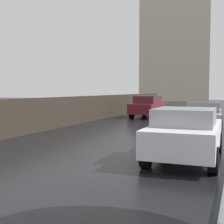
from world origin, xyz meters
TOP-DOWN VIEW (x-y plane):
  - car_silver_mid_road at (2.60, 12.25)m, footprint 1.98×4.45m
  - car_white_far_ahead at (2.90, 5.06)m, footprint 1.87×3.88m
  - car_maroon_behind_camera at (-1.69, 17.60)m, footprint 1.81×4.25m
  - distant_tower at (-6.91, 53.02)m, footprint 13.01×11.33m

SIDE VIEW (x-z plane):
  - car_silver_mid_road at x=2.60m, z-range 0.03..1.36m
  - car_white_far_ahead at x=2.90m, z-range 0.02..1.47m
  - car_maroon_behind_camera at x=-1.69m, z-range 0.04..1.56m
  - distant_tower at x=-6.91m, z-range -2.54..23.96m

